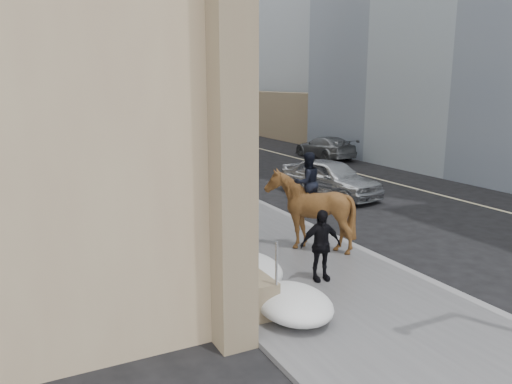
{
  "coord_description": "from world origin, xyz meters",
  "views": [
    {
      "loc": [
        -6.34,
        -10.15,
        4.86
      ],
      "look_at": [
        0.07,
        2.64,
        1.7
      ],
      "focal_mm": 35.0,
      "sensor_mm": 36.0,
      "label": 1
    }
  ],
  "objects_px": {
    "pedestrian": "(321,245)",
    "mounted_horse_right": "(309,208)",
    "car_silver": "(330,178)",
    "mounted_horse_left": "(240,199)",
    "car_grey": "(325,147)"
  },
  "relations": [
    {
      "from": "mounted_horse_left",
      "to": "car_silver",
      "type": "distance_m",
      "value": 7.0
    },
    {
      "from": "pedestrian",
      "to": "mounted_horse_right",
      "type": "bearing_deg",
      "value": 74.4
    },
    {
      "from": "pedestrian",
      "to": "car_grey",
      "type": "bearing_deg",
      "value": 65.29
    },
    {
      "from": "pedestrian",
      "to": "car_grey",
      "type": "xyz_separation_m",
      "value": [
        11.92,
        17.27,
        -0.29
      ]
    },
    {
      "from": "mounted_horse_left",
      "to": "mounted_horse_right",
      "type": "bearing_deg",
      "value": 141.57
    },
    {
      "from": "mounted_horse_left",
      "to": "car_grey",
      "type": "xyz_separation_m",
      "value": [
        12.11,
        13.06,
        -0.56
      ]
    },
    {
      "from": "car_silver",
      "to": "mounted_horse_right",
      "type": "bearing_deg",
      "value": -141.71
    },
    {
      "from": "car_silver",
      "to": "mounted_horse_left",
      "type": "bearing_deg",
      "value": -160.59
    },
    {
      "from": "mounted_horse_right",
      "to": "mounted_horse_left",
      "type": "bearing_deg",
      "value": -62.6
    },
    {
      "from": "mounted_horse_left",
      "to": "mounted_horse_right",
      "type": "relative_size",
      "value": 1.03
    },
    {
      "from": "pedestrian",
      "to": "car_silver",
      "type": "bearing_deg",
      "value": 63.61
    },
    {
      "from": "mounted_horse_right",
      "to": "pedestrian",
      "type": "height_order",
      "value": "mounted_horse_right"
    },
    {
      "from": "pedestrian",
      "to": "car_grey",
      "type": "distance_m",
      "value": 20.99
    },
    {
      "from": "mounted_horse_left",
      "to": "car_grey",
      "type": "bearing_deg",
      "value": -110.46
    },
    {
      "from": "mounted_horse_left",
      "to": "pedestrian",
      "type": "xyz_separation_m",
      "value": [
        0.18,
        -4.21,
        -0.27
      ]
    }
  ]
}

